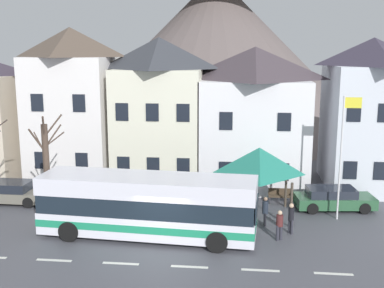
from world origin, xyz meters
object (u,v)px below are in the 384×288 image
Objects in this scene: townhouse_03 at (254,117)px; bus_shelter at (259,161)px; transit_bus at (148,207)px; flagpole at (343,149)px; pedestrian_01 at (280,224)px; public_bench at (280,196)px; pedestrian_02 at (291,216)px; townhouse_04 at (369,114)px; hilltop_castle at (215,49)px; parked_car_01 at (333,199)px; townhouse_01 at (73,106)px; parked_car_00 at (13,192)px; bare_tree_00 at (47,171)px; pedestrian_00 at (265,209)px; townhouse_02 at (160,112)px.

townhouse_03 reaches higher than bus_shelter.
flagpole reaches higher than transit_bus.
public_bench is at bearing 85.40° from pedestrian_01.
pedestrian_02 is 0.24× the size of flagpole.
townhouse_04 is at bearing 1.94° from townhouse_03.
pedestrian_01 is (1.14, -9.89, -3.81)m from townhouse_03.
hilltop_castle reaches higher than parked_car_01.
parked_car_01 is at bearing 89.94° from flagpole.
pedestrian_01 is at bearing -80.91° from hilltop_castle.
townhouse_01 is at bearing 159.23° from parked_car_01.
parked_car_01 is at bearing 19.42° from bus_shelter.
hilltop_castle reaches higher than transit_bus.
townhouse_04 is (7.55, 0.26, 0.29)m from townhouse_03.
townhouse_04 reaches higher than pedestrian_01.
hilltop_castle reaches higher than public_bench.
pedestrian_01 reaches higher than parked_car_00.
townhouse_04 is at bearing 26.77° from bare_tree_00.
townhouse_03 is at bearing 111.17° from public_bench.
pedestrian_00 reaches higher than parked_car_01.
transit_bus reaches higher than parked_car_00.
bus_shelter is 4.45m from flagpole.
hilltop_castle is 31.55m from pedestrian_00.
parked_car_00 is at bearing 175.97° from parked_car_01.
pedestrian_02 is at bearing 54.55° from pedestrian_01.
townhouse_02 is 1.00× the size of townhouse_04.
bus_shelter reaches higher than parked_car_01.
parked_car_01 is at bearing -14.97° from public_bench.
townhouse_01 reaches higher than pedestrian_01.
flagpole is at bearing -19.57° from townhouse_01.
townhouse_03 is 2.39× the size of bus_shelter.
public_bench is (13.90, -3.53, -4.80)m from townhouse_01.
pedestrian_02 is 0.27× the size of bare_tree_00.
pedestrian_02 is (-5.78, -9.27, -3.99)m from townhouse_04.
townhouse_01 reaches higher than townhouse_04.
flagpole is at bearing 40.54° from pedestrian_02.
townhouse_04 is 16.85m from transit_bus.
townhouse_03 is 10.66m from pedestrian_01.
townhouse_04 is 10.13m from bus_shelter.
townhouse_03 reaches higher than parked_car_01.
transit_bus is (-5.27, -10.16, -3.08)m from townhouse_03.
townhouse_03 is 6.17× the size of pedestrian_01.
public_bench is at bearing 45.25° from transit_bus.
hilltop_castle is at bearing 106.56° from flagpole.
pedestrian_01 is at bearing -131.12° from parked_car_01.
pedestrian_01 is at bearing -74.56° from bus_shelter.
pedestrian_00 reaches higher than parked_car_00.
townhouse_01 reaches higher than pedestrian_02.
bare_tree_00 reaches higher than pedestrian_00.
townhouse_04 reaches higher than public_bench.
townhouse_02 reaches higher than parked_car_00.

